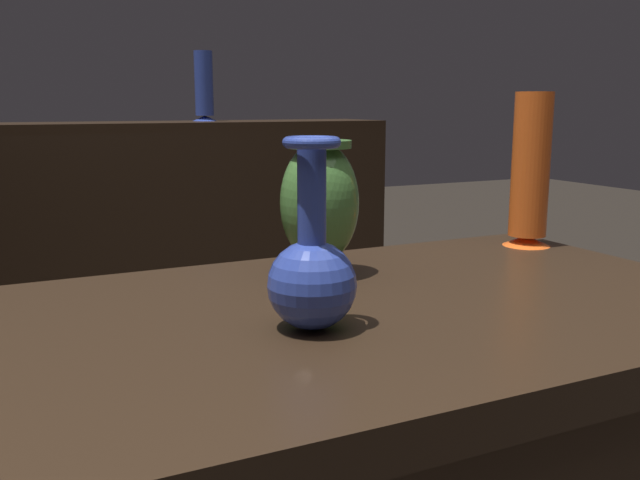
% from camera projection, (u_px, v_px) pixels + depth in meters
% --- Properties ---
extents(back_display_shelf, '(2.60, 0.40, 0.99)m').
position_uv_depth(back_display_shelf, '(93.00, 242.00, 2.90)').
color(back_display_shelf, black).
rests_on(back_display_shelf, ground_plane).
extents(vase_centerpiece, '(0.11, 0.11, 0.23)m').
position_uv_depth(vase_centerpiece, '(312.00, 271.00, 0.82)').
color(vase_centerpiece, '#2D429E').
rests_on(vase_centerpiece, display_plinth).
extents(vase_tall_behind, '(0.09, 0.09, 0.29)m').
position_uv_depth(vase_tall_behind, '(530.00, 173.00, 1.29)').
color(vase_tall_behind, '#E55B1E').
rests_on(vase_tall_behind, display_plinth).
extents(vase_left_accent, '(0.12, 0.12, 0.21)m').
position_uv_depth(vase_left_accent, '(319.00, 203.00, 1.07)').
color(vase_left_accent, '#477A38').
rests_on(vase_left_accent, display_plinth).
extents(shelf_vase_right, '(0.11, 0.11, 0.30)m').
position_uv_depth(shelf_vase_right, '(204.00, 88.00, 3.06)').
color(shelf_vase_right, '#2D429E').
rests_on(shelf_vase_right, back_display_shelf).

